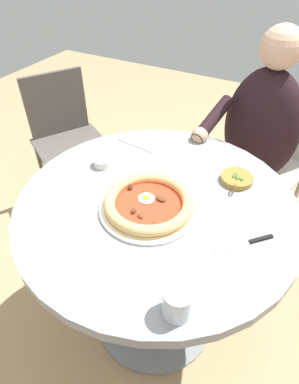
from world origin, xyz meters
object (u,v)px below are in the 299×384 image
object	(u,v)px
steak_knife	(253,241)
olive_pan	(237,179)
dining_table	(156,233)
ramekin_capers	(102,162)
water_glass	(177,303)
cafe_chair_spare_near	(66,133)
cafe_chair_diner	(265,152)
diner_person	(251,165)
pizza_on_plate	(149,204)
fork_utensil	(135,145)

from	to	relation	value
steak_knife	olive_pan	bearing A→B (deg)	26.03
dining_table	ramekin_capers	size ratio (longest dim) A/B	13.60
water_glass	cafe_chair_spare_near	bearing A→B (deg)	52.09
ramekin_capers	cafe_chair_spare_near	distance (m)	0.76
cafe_chair_diner	cafe_chair_spare_near	xyz separation A→B (m)	(-0.32, 1.07, -0.02)
diner_person	pizza_on_plate	bearing A→B (deg)	165.73
ramekin_capers	diner_person	distance (m)	0.80
steak_knife	fork_utensil	distance (m)	0.63
water_glass	cafe_chair_diner	xyz separation A→B (m)	(1.15, 0.00, -0.26)
olive_pan	steak_knife	bearing A→B (deg)	-153.97
water_glass	olive_pan	size ratio (longest dim) A/B	0.60
steak_knife	ramekin_capers	xyz separation A→B (m)	(0.11, 0.60, 0.01)
cafe_chair_spare_near	steak_knife	bearing A→B (deg)	-114.45
pizza_on_plate	cafe_chair_spare_near	size ratio (longest dim) A/B	0.38
steak_knife	fork_utensil	world-z (taller)	steak_knife
olive_pan	fork_utensil	distance (m)	0.44
dining_table	olive_pan	world-z (taller)	olive_pan
olive_pan	dining_table	bearing A→B (deg)	137.70
olive_pan	cafe_chair_diner	world-z (taller)	cafe_chair_diner
dining_table	cafe_chair_diner	world-z (taller)	cafe_chair_diner
dining_table	cafe_chair_spare_near	xyz separation A→B (m)	(0.50, 0.85, -0.08)
steak_knife	cafe_chair_spare_near	xyz separation A→B (m)	(0.53, 1.17, -0.24)
ramekin_capers	olive_pan	world-z (taller)	olive_pan
water_glass	fork_utensil	size ratio (longest dim) A/B	0.48
dining_table	fork_utensil	distance (m)	0.38
olive_pan	diner_person	xyz separation A→B (m)	(0.47, 0.02, -0.25)
pizza_on_plate	water_glass	size ratio (longest dim) A/B	3.84
cafe_chair_diner	pizza_on_plate	bearing A→B (deg)	165.53
fork_utensil	diner_person	bearing A→B (deg)	-43.83
dining_table	ramekin_capers	xyz separation A→B (m)	(0.08, 0.27, 0.18)
cafe_chair_diner	cafe_chair_spare_near	size ratio (longest dim) A/B	1.02
water_glass	olive_pan	bearing A→B (deg)	1.99
ramekin_capers	fork_utensil	bearing A→B (deg)	-11.75
pizza_on_plate	olive_pan	xyz separation A→B (m)	(0.27, -0.21, -0.01)
steak_knife	diner_person	distance (m)	0.77
ramekin_capers	diner_person	size ratio (longest dim) A/B	0.06
water_glass	ramekin_capers	size ratio (longest dim) A/B	1.21
ramekin_capers	cafe_chair_diner	distance (m)	0.92
ramekin_capers	steak_knife	bearing A→B (deg)	-100.32
pizza_on_plate	olive_pan	size ratio (longest dim) A/B	2.30
dining_table	water_glass	size ratio (longest dim) A/B	11.27
ramekin_capers	cafe_chair_spare_near	world-z (taller)	cafe_chair_spare_near
dining_table	diner_person	xyz separation A→B (m)	(0.69, -0.18, -0.07)
steak_knife	dining_table	bearing A→B (deg)	84.82
steak_knife	cafe_chair_diner	world-z (taller)	cafe_chair_diner
dining_table	fork_utensil	world-z (taller)	fork_utensil
cafe_chair_diner	fork_utensil	bearing A→B (deg)	141.51
pizza_on_plate	water_glass	world-z (taller)	water_glass
water_glass	olive_pan	xyz separation A→B (m)	(0.55, 0.02, -0.02)
pizza_on_plate	steak_knife	world-z (taller)	pizza_on_plate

